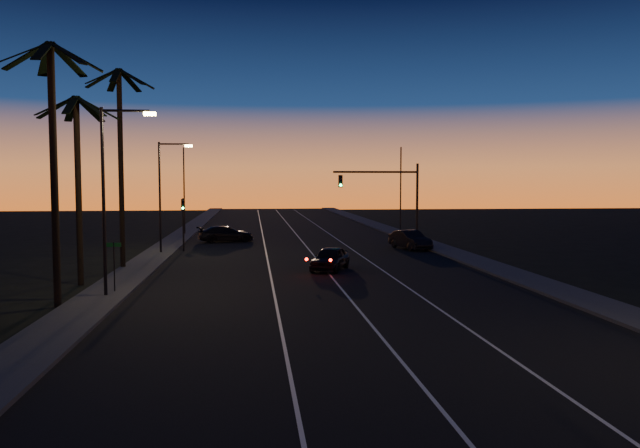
{
  "coord_description": "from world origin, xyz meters",
  "views": [
    {
      "loc": [
        -4.04,
        -10.23,
        5.57
      ],
      "look_at": [
        -0.6,
        21.4,
        3.37
      ],
      "focal_mm": 35.0,
      "sensor_mm": 36.0,
      "label": 1
    }
  ],
  "objects": [
    {
      "name": "signal_mast",
      "position": [
        7.14,
        39.99,
        4.78
      ],
      "size": [
        7.1,
        0.41,
        7.0
      ],
      "color": "black",
      "rests_on": "ground"
    },
    {
      "name": "palm_mid",
      "position": [
        -13.2,
        24.0,
        6.25
      ],
      "size": [
        4.25,
        4.16,
        10.03
      ],
      "color": "black",
      "rests_on": "ground"
    },
    {
      "name": "sidewalk_left",
      "position": [
        -11.2,
        30.0,
        0.08
      ],
      "size": [
        2.4,
        170.0,
        0.16
      ],
      "primitive_type": "cube",
      "color": "#333330",
      "rests_on": "ground"
    },
    {
      "name": "cross_car",
      "position": [
        -6.46,
        46.93,
        0.75
      ],
      "size": [
        5.41,
        3.3,
        1.47
      ],
      "color": "black",
      "rests_on": "road"
    },
    {
      "name": "palm_far",
      "position": [
        -12.2,
        30.0,
        7.61
      ],
      "size": [
        4.25,
        4.16,
        12.53
      ],
      "color": "black",
      "rests_on": "ground"
    },
    {
      "name": "streetlight_left_far",
      "position": [
        -10.69,
        38.0,
        5.06
      ],
      "size": [
        2.55,
        0.26,
        8.5
      ],
      "color": "black",
      "rests_on": "ground"
    },
    {
      "name": "palm_near",
      "position": [
        -12.6,
        18.0,
        7.07
      ],
      "size": [
        4.25,
        4.16,
        11.53
      ],
      "color": "black",
      "rests_on": "ground"
    },
    {
      "name": "right_car",
      "position": [
        8.74,
        39.22,
        0.78
      ],
      "size": [
        2.77,
        4.91,
        1.53
      ],
      "color": "black",
      "rests_on": "road"
    },
    {
      "name": "street_sign",
      "position": [
        -10.8,
        21.0,
        1.66
      ],
      "size": [
        0.7,
        0.06,
        2.6
      ],
      "color": "black",
      "rests_on": "ground"
    },
    {
      "name": "far_pole_left",
      "position": [
        -11.0,
        55.0,
        4.5
      ],
      "size": [
        0.14,
        0.14,
        9.0
      ],
      "primitive_type": "cylinder",
      "color": "black",
      "rests_on": "ground"
    },
    {
      "name": "far_pole_right",
      "position": [
        11.0,
        52.0,
        4.5
      ],
      "size": [
        0.14,
        0.14,
        9.0
      ],
      "primitive_type": "cylinder",
      "color": "black",
      "rests_on": "ground"
    },
    {
      "name": "road",
      "position": [
        0.0,
        30.0,
        0.01
      ],
      "size": [
        20.0,
        170.0,
        0.01
      ],
      "primitive_type": "cube",
      "color": "black",
      "rests_on": "ground"
    },
    {
      "name": "lane_stripe_right",
      "position": [
        4.0,
        30.0,
        0.02
      ],
      "size": [
        0.12,
        160.0,
        0.01
      ],
      "primitive_type": "cube",
      "color": "silver",
      "rests_on": "road"
    },
    {
      "name": "lane_stripe_mid",
      "position": [
        0.5,
        30.0,
        0.02
      ],
      "size": [
        0.12,
        160.0,
        0.01
      ],
      "primitive_type": "cube",
      "color": "silver",
      "rests_on": "road"
    },
    {
      "name": "lane_stripe_left",
      "position": [
        -3.0,
        30.0,
        0.02
      ],
      "size": [
        0.12,
        160.0,
        0.01
      ],
      "primitive_type": "cube",
      "color": "silver",
      "rests_on": "road"
    },
    {
      "name": "signal_post",
      "position": [
        -9.5,
        39.98,
        2.89
      ],
      "size": [
        0.28,
        0.37,
        4.2
      ],
      "color": "black",
      "rests_on": "ground"
    },
    {
      "name": "sidewalk_right",
      "position": [
        11.2,
        30.0,
        0.08
      ],
      "size": [
        2.4,
        170.0,
        0.16
      ],
      "primitive_type": "cube",
      "color": "#333330",
      "rests_on": "ground"
    },
    {
      "name": "lead_car",
      "position": [
        0.77,
        28.07,
        0.74
      ],
      "size": [
        3.38,
        5.05,
        1.46
      ],
      "color": "black",
      "rests_on": "road"
    },
    {
      "name": "streetlight_left_near",
      "position": [
        -10.7,
        20.0,
        5.32
      ],
      "size": [
        2.55,
        0.26,
        9.0
      ],
      "color": "black",
      "rests_on": "ground"
    }
  ]
}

